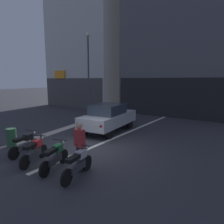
% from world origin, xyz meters
% --- Properties ---
extents(ground_plane, '(120.00, 120.00, 0.00)m').
position_xyz_m(ground_plane, '(0.00, 0.00, 0.00)').
color(ground_plane, '#333338').
extents(lane_centre_line, '(0.20, 18.00, 0.01)m').
position_xyz_m(lane_centre_line, '(0.00, 6.00, 0.00)').
color(lane_centre_line, silver).
rests_on(lane_centre_line, ground).
extents(building_corner_left, '(8.62, 7.70, 18.99)m').
position_xyz_m(building_corner_left, '(-10.49, 13.18, 9.47)').
color(building_corner_left, silver).
rests_on(building_corner_left, ground).
extents(building_mid_block, '(9.83, 7.13, 18.78)m').
position_xyz_m(building_mid_block, '(0.37, 13.18, 9.37)').
color(building_mid_block, '#56565B').
rests_on(building_mid_block, ground).
extents(car_silver_crossing_near, '(2.19, 4.27, 1.64)m').
position_xyz_m(car_silver_crossing_near, '(-1.04, 3.03, 0.89)').
color(car_silver_crossing_near, black).
rests_on(car_silver_crossing_near, ground).
extents(street_lamp, '(0.36, 0.36, 6.90)m').
position_xyz_m(street_lamp, '(-5.92, 6.91, 4.19)').
color(street_lamp, '#47474C').
rests_on(street_lamp, ground).
extents(motorcycle_black_row_leftmost, '(0.57, 1.64, 0.98)m').
position_xyz_m(motorcycle_black_row_leftmost, '(-1.67, -1.96, 0.46)').
color(motorcycle_black_row_leftmost, black).
rests_on(motorcycle_black_row_leftmost, ground).
extents(motorcycle_red_row_left_mid, '(0.74, 1.57, 0.98)m').
position_xyz_m(motorcycle_red_row_left_mid, '(-0.62, -2.26, 0.46)').
color(motorcycle_red_row_left_mid, black).
rests_on(motorcycle_red_row_left_mid, ground).
extents(motorcycle_green_row_centre, '(0.65, 1.61, 0.98)m').
position_xyz_m(motorcycle_green_row_centre, '(0.44, -2.20, 0.46)').
color(motorcycle_green_row_centre, black).
rests_on(motorcycle_green_row_centre, ground).
extents(motorcycle_silver_row_right_mid, '(0.55, 1.65, 0.98)m').
position_xyz_m(motorcycle_silver_row_right_mid, '(1.50, -2.18, 0.46)').
color(motorcycle_silver_row_right_mid, black).
rests_on(motorcycle_silver_row_right_mid, ground).
extents(person_by_motorcycles, '(0.40, 0.29, 1.67)m').
position_xyz_m(person_by_motorcycles, '(1.22, -1.79, 0.86)').
color(person_by_motorcycles, '#23232D').
rests_on(person_by_motorcycles, ground).
extents(trash_bin, '(0.44, 0.44, 0.85)m').
position_xyz_m(trash_bin, '(-3.11, -1.73, 0.42)').
color(trash_bin, '#2D5938').
rests_on(trash_bin, ground).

